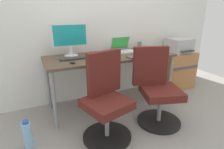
{
  "coord_description": "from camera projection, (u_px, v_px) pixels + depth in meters",
  "views": [
    {
      "loc": [
        -1.04,
        -2.3,
        1.35
      ],
      "look_at": [
        0.0,
        -0.05,
        0.49
      ],
      "focal_mm": 30.11,
      "sensor_mm": 36.0,
      "label": 1
    }
  ],
  "objects": [
    {
      "name": "desk",
      "position": [
        110.0,
        60.0,
        2.6
      ],
      "size": [
        1.76,
        0.68,
        0.76
      ],
      "color": "brown",
      "rests_on": "ground"
    },
    {
      "name": "office_chair_left",
      "position": [
        106.0,
        101.0,
        2.02
      ],
      "size": [
        0.54,
        0.54,
        0.94
      ],
      "color": "black",
      "rests_on": "ground"
    },
    {
      "name": "coffee_mug",
      "position": [
        114.0,
        55.0,
        2.41
      ],
      "size": [
        0.08,
        0.08,
        0.09
      ],
      "primitive_type": "cylinder",
      "color": "red",
      "rests_on": "desk"
    },
    {
      "name": "open_laptop",
      "position": [
        123.0,
        48.0,
        2.8
      ],
      "size": [
        0.31,
        0.29,
        0.22
      ],
      "color": "silver",
      "rests_on": "desk"
    },
    {
      "name": "pen_cup",
      "position": [
        140.0,
        45.0,
        3.06
      ],
      "size": [
        0.07,
        0.07,
        0.1
      ],
      "primitive_type": "cylinder",
      "color": "slate",
      "rests_on": "desk"
    },
    {
      "name": "ground_plane",
      "position": [
        111.0,
        104.0,
        2.83
      ],
      "size": [
        5.28,
        5.28,
        0.0
      ],
      "primitive_type": "plane",
      "color": "gray"
    },
    {
      "name": "water_bottle_on_floor",
      "position": [
        28.0,
        135.0,
        1.91
      ],
      "size": [
        0.09,
        0.09,
        0.31
      ],
      "color": "#8CBFF2",
      "rests_on": "ground"
    },
    {
      "name": "desktop_monitor",
      "position": [
        70.0,
        37.0,
        2.47
      ],
      "size": [
        0.48,
        0.18,
        0.43
      ],
      "color": "silver",
      "rests_on": "desk"
    },
    {
      "name": "keyboard_by_laptop",
      "position": [
        140.0,
        56.0,
        2.48
      ],
      "size": [
        0.34,
        0.12,
        0.02
      ],
      "primitive_type": "cube",
      "color": "#515156",
      "rests_on": "desk"
    },
    {
      "name": "mouse_by_laptop",
      "position": [
        72.0,
        62.0,
        2.19
      ],
      "size": [
        0.06,
        0.1,
        0.03
      ],
      "primitive_type": "ellipsoid",
      "color": "#2D2D2D",
      "rests_on": "desk"
    },
    {
      "name": "office_chair_right",
      "position": [
        157.0,
        90.0,
        2.29
      ],
      "size": [
        0.55,
        0.55,
        0.94
      ],
      "color": "black",
      "rests_on": "ground"
    },
    {
      "name": "mouse_by_monitor",
      "position": [
        97.0,
        60.0,
        2.29
      ],
      "size": [
        0.06,
        0.1,
        0.03
      ],
      "primitive_type": "ellipsoid",
      "color": "#B7B7B7",
      "rests_on": "desk"
    },
    {
      "name": "back_wall",
      "position": [
        99.0,
        13.0,
        2.76
      ],
      "size": [
        4.4,
        0.04,
        2.6
      ],
      "primitive_type": "cube",
      "color": "white",
      "rests_on": "ground"
    },
    {
      "name": "keyboard_by_monitor",
      "position": [
        73.0,
        58.0,
        2.37
      ],
      "size": [
        0.34,
        0.12,
        0.02
      ],
      "primitive_type": "cube",
      "color": "#2D2D2D",
      "rests_on": "desk"
    },
    {
      "name": "notebook",
      "position": [
        154.0,
        50.0,
        2.89
      ],
      "size": [
        0.21,
        0.15,
        0.03
      ],
      "primitive_type": "cube",
      "color": "orange",
      "rests_on": "desk"
    },
    {
      "name": "side_cabinet",
      "position": [
        176.0,
        70.0,
        3.38
      ],
      "size": [
        0.58,
        0.41,
        0.64
      ],
      "color": "#B77542",
      "rests_on": "ground"
    },
    {
      "name": "printer",
      "position": [
        179.0,
        46.0,
        3.23
      ],
      "size": [
        0.38,
        0.4,
        0.24
      ],
      "color": "#B7B7B7",
      "rests_on": "side_cabinet"
    }
  ]
}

